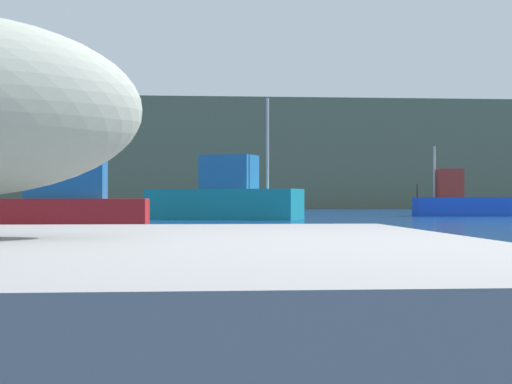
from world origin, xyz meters
The scene contains 5 objects.
hillside_backdrop centered at (0.00, 73.75, 4.88)m, with size 140.00×11.55×9.76m, color #5B664C.
fishing_boat_blue centered at (13.84, 40.47, 0.83)m, with size 5.30×2.02×3.76m.
fishing_boat_red centered at (-5.20, 25.12, 0.93)m, with size 6.68×2.05×4.69m.
fishing_boat_teal centered at (0.96, 35.42, 1.04)m, with size 7.41×4.90×5.54m.
mooring_buoy centered at (-2.65, 10.22, 0.30)m, with size 0.59×0.59×0.59m, color yellow.
Camera 1 is at (-0.71, -2.28, 1.02)m, focal length 57.07 mm.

